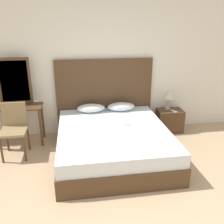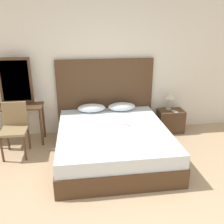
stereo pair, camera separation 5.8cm
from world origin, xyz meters
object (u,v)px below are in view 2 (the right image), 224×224
Objects in this scene: nightstand at (170,121)px; phone_on_nightstand at (175,111)px; bed at (113,143)px; table_lamp at (170,95)px; vanity_desk at (17,113)px; phone_on_bed at (126,125)px; chair at (15,125)px.

phone_on_nightstand is at bearing -66.02° from nightstand.
bed is 5.26× the size of table_lamp.
vanity_desk reaches higher than phone_on_nightstand.
table_lamp is (1.04, 0.78, 0.24)m from phone_on_bed.
vanity_desk reaches higher than phone_on_bed.
nightstand is at bearing 9.37° from chair.
phone_on_nightstand is at bearing 7.59° from chair.
bed is at bearing -153.88° from phone_on_bed.
chair is (-2.98, -0.40, 0.05)m from phone_on_nightstand.
vanity_desk is at bearing 161.60° from phone_on_bed.
phone_on_bed is (0.24, 0.12, 0.26)m from bed.
phone_on_bed is at bearing -146.47° from nightstand.
nightstand is 0.53m from table_lamp.
nightstand is at bearing 33.53° from phone_on_bed.
phone_on_bed is at bearing -143.06° from table_lamp.
bed reaches higher than phone_on_nightstand.
bed is 2.30× the size of chair.
bed is 1.65m from table_lamp.
chair reaches higher than nightstand.
nightstand is 0.57× the size of chair.
vanity_desk reaches higher than bed.
vanity_desk is 0.41m from chair.
vanity_desk reaches higher than nightstand.
nightstand is at bearing 32.26° from bed.
bed is at bearing -147.74° from nightstand.
bed is 0.38m from phone_on_bed.
chair reaches higher than phone_on_bed.
bed is 12.48× the size of phone_on_nightstand.
phone_on_bed is 0.41× the size of table_lamp.
bed is at bearing -24.34° from vanity_desk.
table_lamp reaches higher than bed.
phone_on_nightstand is 0.18× the size of chair.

